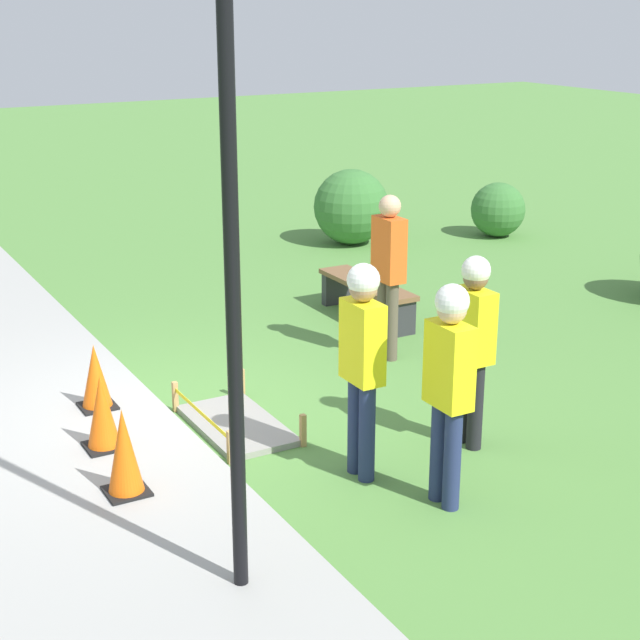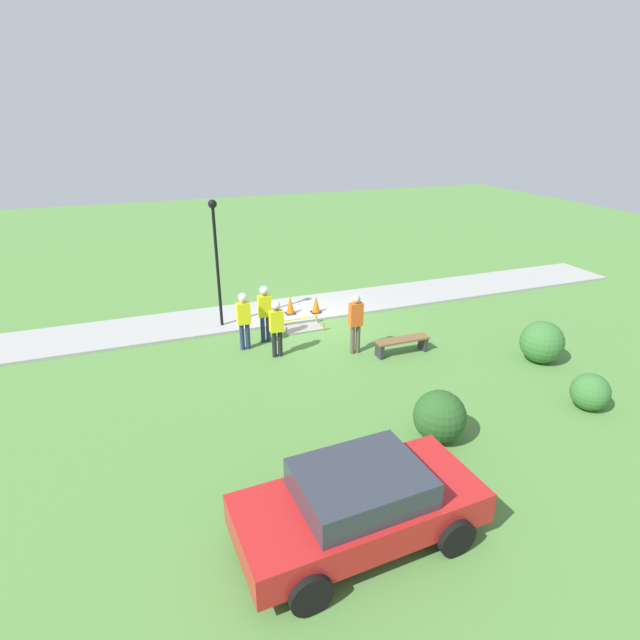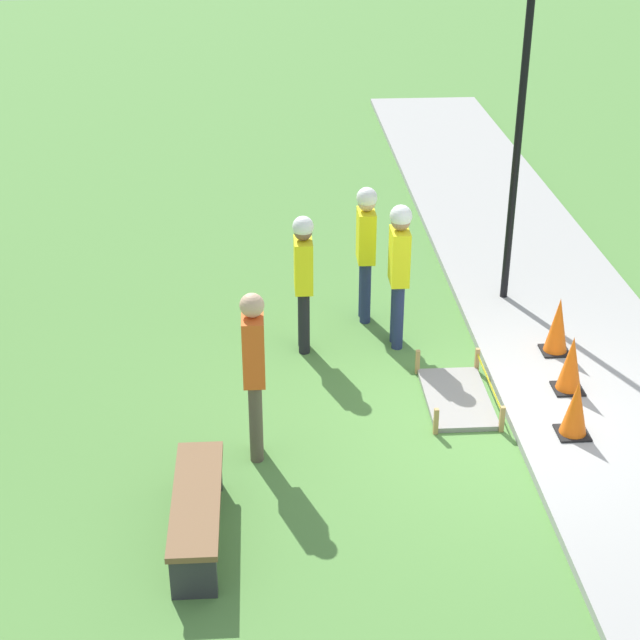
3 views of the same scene
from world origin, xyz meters
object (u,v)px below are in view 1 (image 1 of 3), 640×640
Objects in this scene: traffic_cone_far_patch at (102,412)px; bystander_in_orange_shirt at (389,266)px; worker_assistant at (449,375)px; worker_supervisor at (362,351)px; traffic_cone_near_patch at (96,377)px; traffic_cone_sidewalk_edge at (124,452)px; park_bench at (367,293)px; lamppost_near at (230,183)px; worker_trainee at (473,335)px.

traffic_cone_far_patch is 3.76m from bystander_in_orange_shirt.
worker_supervisor is at bearing -156.10° from worker_assistant.
traffic_cone_sidewalk_edge is (1.82, -0.32, 0.04)m from traffic_cone_near_patch.
park_bench is 4.89m from worker_assistant.
worker_assistant is (2.15, 2.13, 0.67)m from traffic_cone_far_patch.
park_bench is at bearing 155.57° from worker_assistant.
worker_assistant is at bearing 100.59° from lamppost_near.
park_bench is 0.91× the size of worker_supervisor.
traffic_cone_far_patch is 0.16× the size of lamppost_near.
lamppost_near is at bearing -79.41° from worker_assistant.
traffic_cone_far_patch is 0.39× the size of worker_trainee.
traffic_cone_far_patch is 0.37× the size of worker_assistant.
worker_assistant is 0.44× the size of lamppost_near.
worker_supervisor is at bearing -37.29° from bystander_in_orange_shirt.
traffic_cone_far_patch is 0.37× the size of bystander_in_orange_shirt.
worker_supervisor reaches higher than traffic_cone_sidewalk_edge.
park_bench is (-3.16, 4.24, -0.12)m from traffic_cone_sidewalk_edge.
worker_supervisor is 0.82m from worker_assistant.
park_bench is 6.69m from lamppost_near.
traffic_cone_sidewalk_edge is at bearing -63.48° from bystander_in_orange_shirt.
traffic_cone_sidewalk_edge is 0.41× the size of worker_trainee.
traffic_cone_sidewalk_edge is 2.89m from lamppost_near.
lamppost_near reaches higher than traffic_cone_far_patch.
worker_supervisor is (3.66, -2.33, 0.79)m from park_bench.
traffic_cone_near_patch is at bearing -89.56° from bystander_in_orange_shirt.
park_bench is (-2.25, 4.13, -0.10)m from traffic_cone_far_patch.
worker_trainee is (2.27, 2.76, 0.64)m from traffic_cone_near_patch.
park_bench is 0.91× the size of bystander_in_orange_shirt.
worker_supervisor is at bearing -87.73° from worker_trainee.
lamppost_near is (1.16, -2.82, 1.78)m from worker_trainee.
traffic_cone_sidewalk_edge is 0.39× the size of worker_assistant.
worker_supervisor reaches higher than bystander_in_orange_shirt.
traffic_cone_near_patch is 0.15× the size of lamppost_near.
worker_trainee reaches higher than traffic_cone_near_patch.
traffic_cone_far_patch is (0.91, -0.22, 0.02)m from traffic_cone_near_patch.
park_bench is 0.93× the size of worker_assistant.
worker_supervisor reaches higher than traffic_cone_near_patch.
worker_supervisor is at bearing 52.06° from traffic_cone_far_patch.
lamppost_near is at bearing -44.75° from bystander_in_orange_shirt.
traffic_cone_far_patch is 0.40× the size of park_bench.
worker_supervisor reaches higher than park_bench.
traffic_cone_far_patch reaches higher than traffic_cone_near_patch.
worker_trainee reaches higher than traffic_cone_sidewalk_edge.
park_bench is 0.40× the size of lamppost_near.
lamppost_near reaches higher than traffic_cone_near_patch.
worker_assistant is 0.99× the size of bystander_in_orange_shirt.
traffic_cone_sidewalk_edge is 0.43× the size of park_bench.
traffic_cone_near_patch is 0.35× the size of worker_assistant.
lamppost_near is at bearing -39.78° from park_bench.
bystander_in_orange_shirt reaches higher than park_bench.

